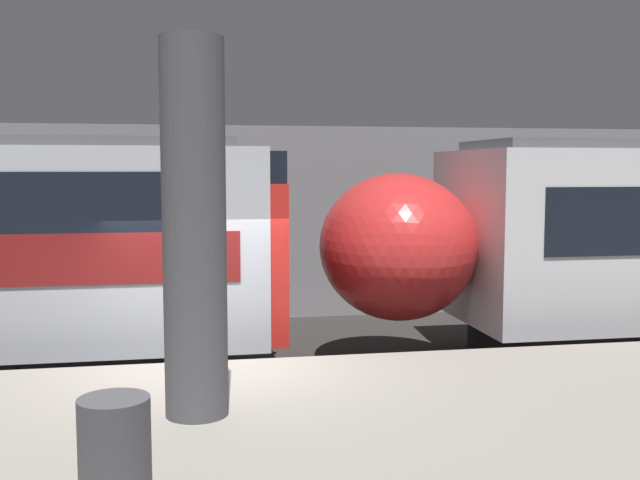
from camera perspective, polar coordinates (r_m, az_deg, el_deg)
name	(u,v)px	position (r m, az deg, el deg)	size (l,w,h in m)	color
ground_plane	(207,437)	(9.20, -8.61, -14.65)	(120.00, 120.00, 0.00)	#282623
station_rear_barrier	(195,224)	(15.63, -9.47, 1.23)	(50.00, 0.15, 4.04)	gray
support_pillar_near	(194,230)	(6.76, -9.55, 0.76)	(0.57, 0.57, 3.38)	#47474C
trash_bin	(115,466)	(4.94, -15.34, -16.25)	(0.44, 0.44, 0.85)	#4C4C51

